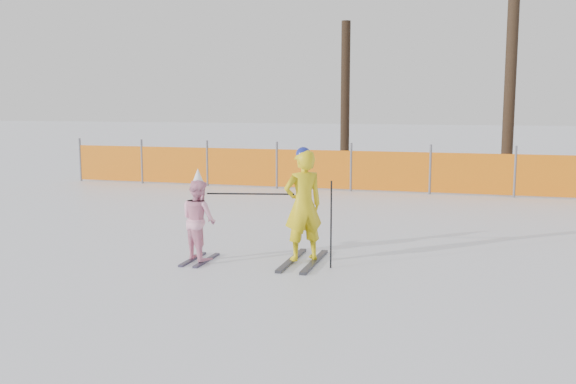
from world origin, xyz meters
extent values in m
plane|color=white|center=(0.00, 0.00, 0.00)|extent=(120.00, 120.00, 0.00)
cube|color=black|center=(0.08, 0.41, 0.02)|extent=(0.09, 1.37, 0.04)
cube|color=black|center=(0.42, 0.41, 0.02)|extent=(0.09, 1.37, 0.04)
imported|color=yellow|center=(0.25, 0.41, 0.83)|extent=(0.69, 0.65, 1.58)
sphere|color=navy|center=(0.25, 0.41, 1.56)|extent=(0.21, 0.21, 0.21)
cube|color=black|center=(-1.33, 0.08, 0.01)|extent=(0.09, 0.84, 0.03)
cube|color=black|center=(-1.11, 0.08, 0.01)|extent=(0.09, 0.84, 0.03)
imported|color=#FFA6C5|center=(-1.22, 0.08, 0.61)|extent=(0.71, 0.68, 1.16)
cone|color=white|center=(-1.22, 0.08, 1.23)|extent=(0.19, 0.19, 0.24)
cylinder|color=black|center=(0.70, 0.21, 0.61)|extent=(0.02, 0.02, 1.22)
cylinder|color=black|center=(-0.48, 0.24, 0.99)|extent=(1.23, 0.29, 0.02)
cylinder|color=#595960|center=(-8.44, 7.97, 0.62)|extent=(0.06, 0.06, 1.25)
cylinder|color=#595960|center=(-6.44, 7.97, 0.62)|extent=(0.06, 0.06, 1.25)
cylinder|color=#595960|center=(-4.44, 7.97, 0.62)|extent=(0.06, 0.06, 1.25)
cylinder|color=#595960|center=(-2.44, 7.97, 0.62)|extent=(0.06, 0.06, 1.25)
cylinder|color=#595960|center=(-0.44, 7.97, 0.62)|extent=(0.06, 0.06, 1.25)
cylinder|color=#595960|center=(1.56, 7.97, 0.62)|extent=(0.06, 0.06, 1.25)
cylinder|color=#595960|center=(3.56, 7.97, 0.62)|extent=(0.06, 0.06, 1.25)
cube|color=orange|center=(-1.02, 7.97, 0.55)|extent=(14.84, 0.03, 1.00)
cylinder|color=#2F2115|center=(3.50, 10.91, 3.42)|extent=(0.32, 0.32, 6.84)
cylinder|color=black|center=(-1.56, 12.84, 2.46)|extent=(0.30, 0.30, 4.92)
camera|label=1|loc=(2.52, -8.29, 2.28)|focal=40.00mm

